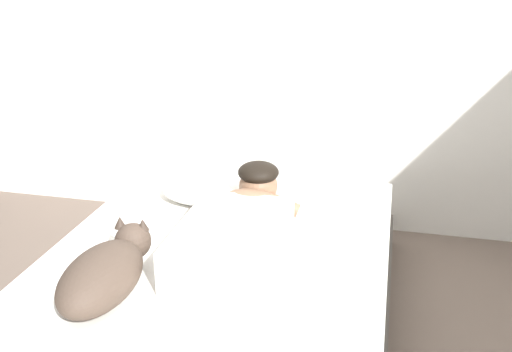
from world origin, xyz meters
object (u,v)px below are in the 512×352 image
(pillow, at_px, (211,192))
(cell_phone, at_px, (180,268))
(person_lying, at_px, (240,225))
(dog, at_px, (106,272))
(coffee_cup, at_px, (273,219))
(bed, at_px, (219,290))

(pillow, distance_m, cell_phone, 0.70)
(person_lying, height_order, cell_phone, person_lying)
(person_lying, bearing_deg, dog, -127.90)
(pillow, distance_m, dog, 0.96)
(coffee_cup, bearing_deg, cell_phone, -121.24)
(dog, bearing_deg, person_lying, 52.10)
(pillow, height_order, dog, dog)
(pillow, bearing_deg, bed, -69.68)
(pillow, xyz_separation_m, cell_phone, (0.08, -0.69, -0.05))
(bed, height_order, cell_phone, cell_phone)
(pillow, distance_m, coffee_cup, 0.43)
(pillow, relative_size, coffee_cup, 4.16)
(bed, height_order, coffee_cup, coffee_cup)
(dog, bearing_deg, cell_phone, 52.55)
(bed, bearing_deg, dog, -125.67)
(bed, distance_m, person_lying, 0.32)
(bed, distance_m, coffee_cup, 0.43)
(dog, xyz_separation_m, coffee_cup, (0.49, 0.74, -0.07))
(coffee_cup, bearing_deg, pillow, 150.73)
(coffee_cup, relative_size, cell_phone, 0.89)
(bed, relative_size, cell_phone, 14.57)
(bed, height_order, person_lying, person_lying)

